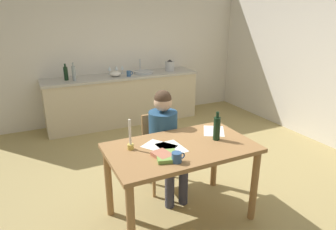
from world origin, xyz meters
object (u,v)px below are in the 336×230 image
(book_magazine, at_px, (163,155))
(teacup_on_counter, at_px, (129,73))
(wine_bottle_on_table, at_px, (217,128))
(bottle_vinegar, at_px, (74,73))
(sink_unit, at_px, (143,72))
(coffee_mug, at_px, (177,157))
(candlestick, at_px, (130,141))
(mixing_bowl, at_px, (115,74))
(wine_glass_back_left, at_px, (110,69))
(chair_at_table, at_px, (160,147))
(wine_glass_near_sink, at_px, (122,68))
(person_seated, at_px, (165,137))
(bottle_oil, at_px, (66,73))
(wine_glass_by_kettle, at_px, (116,68))
(stovetop_kettle, at_px, (170,66))
(book_cookery, at_px, (167,156))
(dining_table, at_px, (181,157))

(book_magazine, xyz_separation_m, teacup_on_counter, (0.68, 2.88, 0.14))
(wine_bottle_on_table, height_order, bottle_vinegar, bottle_vinegar)
(bottle_vinegar, bearing_deg, sink_unit, 3.91)
(coffee_mug, distance_m, candlestick, 0.49)
(wine_bottle_on_table, height_order, mixing_bowl, wine_bottle_on_table)
(bottle_vinegar, bearing_deg, wine_glass_back_left, 19.25)
(mixing_bowl, bearing_deg, chair_at_table, -93.35)
(mixing_bowl, height_order, wine_glass_near_sink, wine_glass_near_sink)
(chair_at_table, bearing_deg, book_magazine, -113.06)
(person_seated, relative_size, book_magazine, 6.57)
(wine_glass_near_sink, bearing_deg, person_seated, -97.32)
(bottle_oil, xyz_separation_m, mixing_bowl, (0.83, -0.06, -0.07))
(sink_unit, relative_size, wine_glass_by_kettle, 2.34)
(chair_at_table, bearing_deg, mixing_bowl, 86.65)
(mixing_bowl, bearing_deg, stovetop_kettle, 2.92)
(wine_glass_back_left, bearing_deg, stovetop_kettle, -7.44)
(wine_bottle_on_table, bearing_deg, wine_glass_by_kettle, 91.78)
(sink_unit, bearing_deg, bottle_vinegar, -176.09)
(book_cookery, distance_m, mixing_bowl, 3.04)
(coffee_mug, height_order, book_cookery, coffee_mug)
(book_cookery, distance_m, bottle_vinegar, 3.00)
(candlestick, relative_size, wine_glass_near_sink, 1.88)
(coffee_mug, xyz_separation_m, wine_glass_back_left, (0.34, 3.32, 0.17))
(sink_unit, distance_m, bottle_vinegar, 1.27)
(book_magazine, xyz_separation_m, bottle_vinegar, (-0.25, 2.95, 0.22))
(mixing_bowl, distance_m, wine_glass_back_left, 0.22)
(coffee_mug, bearing_deg, sink_unit, 73.54)
(mixing_bowl, bearing_deg, book_magazine, -98.72)
(dining_table, xyz_separation_m, book_magazine, (-0.25, -0.12, 0.14))
(wine_glass_back_left, bearing_deg, sink_unit, -13.72)
(person_seated, distance_m, teacup_on_counter, 2.30)
(candlestick, relative_size, wine_glass_by_kettle, 1.88)
(chair_at_table, relative_size, stovetop_kettle, 3.93)
(book_magazine, distance_m, wine_glass_back_left, 3.21)
(dining_table, relative_size, mixing_bowl, 6.96)
(wine_glass_near_sink, bearing_deg, stovetop_kettle, -9.36)
(sink_unit, bearing_deg, book_magazine, -108.37)
(wine_glass_near_sink, bearing_deg, bottle_vinegar, -165.59)
(wine_glass_by_kettle, height_order, teacup_on_counter, wine_glass_by_kettle)
(candlestick, height_order, mixing_bowl, candlestick)
(bottle_oil, height_order, wine_glass_by_kettle, bottle_oil)
(book_magazine, relative_size, wine_glass_near_sink, 1.18)
(candlestick, xyz_separation_m, bottle_oil, (-0.17, 2.77, 0.14))
(person_seated, bearing_deg, book_magazine, -117.30)
(person_seated, relative_size, wine_glass_by_kettle, 7.76)
(book_magazine, distance_m, wine_glass_near_sink, 3.25)
(stovetop_kettle, bearing_deg, teacup_on_counter, -170.36)
(person_seated, bearing_deg, dining_table, -97.77)
(chair_at_table, xyz_separation_m, person_seated, (-0.01, -0.15, 0.20))
(dining_table, distance_m, mixing_bowl, 2.87)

